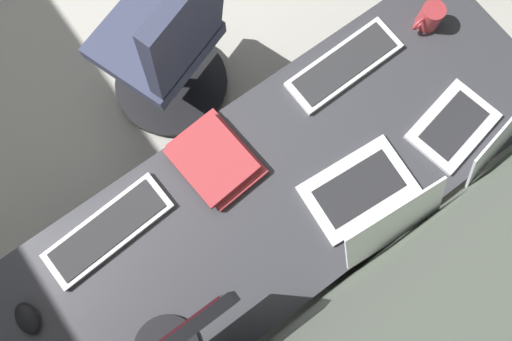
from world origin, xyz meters
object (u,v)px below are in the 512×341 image
office_chair (168,50)px  laptop_left (470,132)px  mouse_main (27,318)px  laptop_leftmost (372,203)px  book_stack_near (214,159)px  keyboard_main (344,65)px  drawer_pedestal (305,194)px  coffee_mug (430,17)px  keyboard_spare (108,230)px

office_chair → laptop_left: bearing=120.2°
laptop_left → mouse_main: (1.46, -0.35, -0.03)m
laptop_leftmost → book_stack_near: size_ratio=1.24×
keyboard_main → drawer_pedestal: bearing=38.4°
drawer_pedestal → keyboard_main: 0.55m
coffee_mug → office_chair: (0.75, -0.60, -0.32)m
laptop_leftmost → keyboard_spare: bearing=-30.5°
laptop_leftmost → office_chair: bearing=-79.9°
drawer_pedestal → keyboard_main: bearing=-141.6°
keyboard_spare → laptop_leftmost: bearing=149.5°
book_stack_near → office_chair: bearing=-103.7°
laptop_left → book_stack_near: size_ratio=1.09×
keyboard_spare → book_stack_near: size_ratio=1.43×
keyboard_main → office_chair: bearing=-53.4°
drawer_pedestal → keyboard_spare: bearing=-19.9°
keyboard_spare → keyboard_main: bearing=-179.7°
laptop_left → office_chair: size_ratio=0.34×
book_stack_near → office_chair: (-0.14, -0.58, -0.30)m
book_stack_near → drawer_pedestal: bearing=138.0°
keyboard_main → coffee_mug: (-0.34, 0.04, 0.03)m
book_stack_near → laptop_left: bearing=149.7°
laptop_leftmost → laptop_left: bearing=178.7°
keyboard_main → keyboard_spare: 0.96m
drawer_pedestal → laptop_left: 0.67m
keyboard_spare → office_chair: office_chair is taller
laptop_leftmost → laptop_left: laptop_leftmost is taller
keyboard_spare → office_chair: (-0.54, -0.57, -0.28)m
mouse_main → coffee_mug: (-1.63, -0.05, 0.03)m
mouse_main → coffee_mug: size_ratio=0.86×
keyboard_main → coffee_mug: coffee_mug is taller
laptop_leftmost → keyboard_main: 0.49m
laptop_left → coffee_mug: 0.43m
drawer_pedestal → book_stack_near: size_ratio=2.33×
keyboard_main → coffee_mug: 0.34m
office_chair → drawer_pedestal: bearing=97.8°
laptop_leftmost → mouse_main: 1.11m
laptop_left → book_stack_near: bearing=-30.3°
drawer_pedestal → keyboard_main: keyboard_main is taller
drawer_pedestal → laptop_leftmost: bearing=109.2°
keyboard_spare → mouse_main: size_ratio=4.11×
book_stack_near → coffee_mug: size_ratio=2.47×
laptop_left → coffee_mug: size_ratio=2.70×
coffee_mug → laptop_left: bearing=66.6°
book_stack_near → keyboard_main: bearing=-178.4°
coffee_mug → office_chair: office_chair is taller
book_stack_near → laptop_leftmost: bearing=127.5°
keyboard_main → office_chair: size_ratio=0.44×
mouse_main → office_chair: 1.13m
keyboard_spare → mouse_main: 0.35m
laptop_leftmost → office_chair: (0.18, -0.99, -0.32)m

